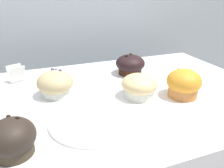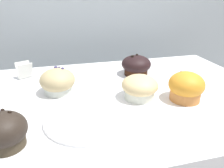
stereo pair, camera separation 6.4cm
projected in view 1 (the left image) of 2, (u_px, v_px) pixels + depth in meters
The scene contains 8 objects.
wall_back at pixel (75, 50), 1.20m from camera, with size 3.20×0.10×1.80m, color #A8B2B7.
muffin_front_center at pixel (12, 139), 0.42m from camera, with size 0.09×0.09×0.08m.
muffin_back_left at pixel (184, 84), 0.65m from camera, with size 0.10×0.10×0.09m.
muffin_back_right at pixel (55, 84), 0.66m from camera, with size 0.11×0.11×0.08m.
muffin_front_left at pixel (139, 86), 0.65m from camera, with size 0.11×0.11×0.07m.
muffin_front_right at pixel (130, 65), 0.83m from camera, with size 0.11×0.11×0.08m.
serving_plate at pixel (93, 119), 0.54m from camera, with size 0.22×0.22×0.01m.
price_card at pixel (16, 74), 0.75m from camera, with size 0.06×0.06×0.06m.
Camera 1 is at (-0.22, -0.57, 1.21)m, focal length 35.00 mm.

